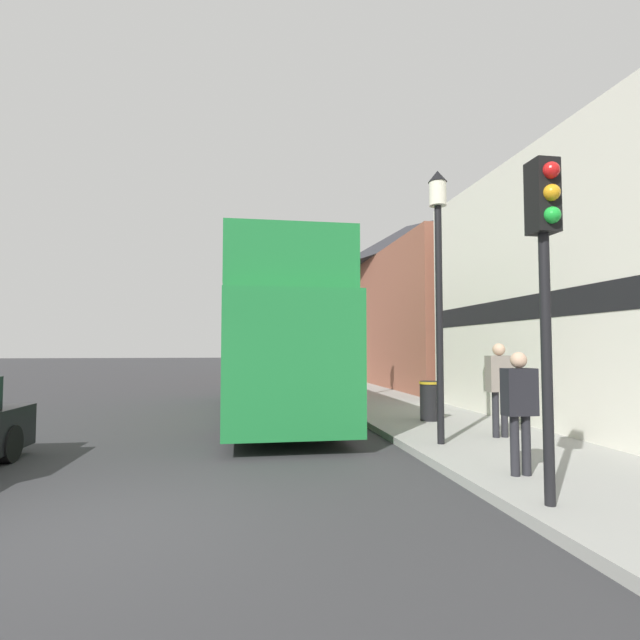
% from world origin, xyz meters
% --- Properties ---
extents(ground_plane, '(144.00, 144.00, 0.00)m').
position_xyz_m(ground_plane, '(0.00, 21.00, 0.00)').
color(ground_plane, '#333335').
extents(sidewalk, '(3.40, 108.00, 0.14)m').
position_xyz_m(sidewalk, '(6.30, 18.00, 0.07)').
color(sidewalk, '#999993').
rests_on(sidewalk, ground_plane).
extents(pub_white_frontage, '(6.01, 10.23, 6.46)m').
position_xyz_m(pub_white_frontage, '(10.99, 5.01, 3.23)').
color(pub_white_frontage, silver).
rests_on(pub_white_frontage, ground_plane).
extents(brick_terrace_rear, '(6.00, 20.99, 8.84)m').
position_xyz_m(brick_terrace_rear, '(11.00, 21.45, 4.42)').
color(brick_terrace_rear, '#935642').
rests_on(brick_terrace_rear, ground_plane).
extents(tour_bus, '(2.57, 11.16, 4.24)m').
position_xyz_m(tour_bus, '(2.54, 8.75, 1.91)').
color(tour_bus, '#1E7A38').
rests_on(tour_bus, ground_plane).
extents(parked_car_ahead_of_bus, '(1.87, 4.13, 1.44)m').
position_xyz_m(parked_car_ahead_of_bus, '(3.51, 17.44, 0.67)').
color(parked_car_ahead_of_bus, '#9E9EA3').
rests_on(parked_car_ahead_of_bus, ground_plane).
extents(pedestrian_nearest, '(0.44, 0.24, 1.69)m').
position_xyz_m(pedestrian_nearest, '(5.41, 0.86, 1.16)').
color(pedestrian_nearest, '#232328').
rests_on(pedestrian_nearest, sidewalk).
extents(pedestrian_second, '(0.48, 0.27, 1.84)m').
position_xyz_m(pedestrian_second, '(6.65, 3.62, 1.25)').
color(pedestrian_second, '#232328').
rests_on(pedestrian_second, sidewalk).
extents(traffic_signal, '(0.28, 0.42, 3.91)m').
position_xyz_m(traffic_signal, '(5.00, -0.42, 3.00)').
color(traffic_signal, black).
rests_on(traffic_signal, sidewalk).
extents(lamp_post_nearest, '(0.35, 0.35, 5.08)m').
position_xyz_m(lamp_post_nearest, '(5.23, 3.18, 3.61)').
color(lamp_post_nearest, black).
rests_on(lamp_post_nearest, sidewalk).
extents(lamp_post_second, '(0.35, 0.35, 4.81)m').
position_xyz_m(lamp_post_second, '(5.07, 11.19, 3.45)').
color(lamp_post_second, black).
rests_on(lamp_post_second, sidewalk).
extents(litter_bin, '(0.48, 0.48, 0.95)m').
position_xyz_m(litter_bin, '(6.13, 5.99, 0.64)').
color(litter_bin, black).
rests_on(litter_bin, sidewalk).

